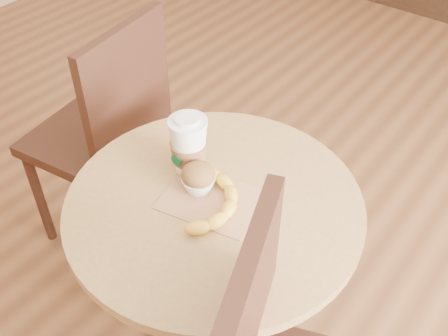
# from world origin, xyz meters

# --- Properties ---
(cafe_table) EXTENTS (0.75, 0.75, 0.75)m
(cafe_table) POSITION_xyz_m (-0.06, -0.02, 0.55)
(cafe_table) COLOR black
(cafe_table) RESTS_ON ground
(chair_left) EXTENTS (0.48, 0.48, 0.96)m
(chair_left) POSITION_xyz_m (-0.71, 0.18, 0.53)
(chair_left) COLOR #351C12
(chair_left) RESTS_ON ground
(kraft_bag) EXTENTS (0.27, 0.23, 0.00)m
(kraft_bag) POSITION_xyz_m (-0.07, -0.03, 0.75)
(kraft_bag) COLOR #AD7A53
(kraft_bag) RESTS_ON cafe_table
(coffee_cup) EXTENTS (0.10, 0.10, 0.17)m
(coffee_cup) POSITION_xyz_m (-0.19, 0.03, 0.83)
(coffee_cup) COLOR white
(coffee_cup) RESTS_ON cafe_table
(muffin) EXTENTS (0.09, 0.09, 0.08)m
(muffin) POSITION_xyz_m (-0.12, -0.02, 0.79)
(muffin) COLOR white
(muffin) RESTS_ON kraft_bag
(banana) EXTENTS (0.26, 0.28, 0.03)m
(banana) POSITION_xyz_m (-0.06, -0.05, 0.77)
(banana) COLOR gold
(banana) RESTS_ON kraft_bag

